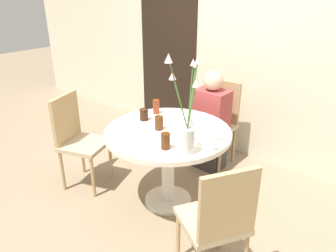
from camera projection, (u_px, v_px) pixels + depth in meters
name	position (u px, v px, depth m)	size (l,w,h in m)	color
ground_plane	(168.00, 201.00, 3.08)	(16.00, 16.00, 0.00)	#89755B
wall_back	(250.00, 42.00, 3.47)	(8.00, 0.05, 2.60)	beige
doorway_panel	(168.00, 54.00, 4.23)	(0.90, 0.01, 2.05)	black
dining_table	(168.00, 144.00, 2.84)	(1.08, 1.08, 0.73)	silver
chair_far_back	(218.00, 118.00, 3.56)	(0.43, 0.43, 0.93)	tan
chair_left_flank	(77.00, 136.00, 3.16)	(0.52, 0.52, 0.93)	tan
chair_right_flank	(218.00, 218.00, 2.06)	(0.54, 0.54, 0.93)	tan
birthday_cake	(181.00, 119.00, 2.88)	(0.18, 0.18, 0.15)	white
flower_vase	(187.00, 123.00, 2.32)	(0.28, 0.31, 0.75)	silver
side_plate	(196.00, 117.00, 3.05)	(0.19, 0.19, 0.01)	white
drink_glass_0	(165.00, 141.00, 2.45)	(0.07, 0.07, 0.13)	#51280F
drink_glass_1	(144.00, 115.00, 2.97)	(0.08, 0.08, 0.11)	#33190C
drink_glass_2	(156.00, 107.00, 3.11)	(0.06, 0.06, 0.14)	maroon
drink_glass_3	(159.00, 123.00, 2.78)	(0.07, 0.07, 0.12)	#51280F
person_boy	(211.00, 124.00, 3.45)	(0.34, 0.24, 1.09)	#383333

